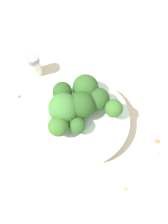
{
  "coord_description": "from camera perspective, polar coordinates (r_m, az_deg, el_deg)",
  "views": [
    {
      "loc": [
        0.11,
        0.11,
        0.45
      ],
      "look_at": [
        0.0,
        0.0,
        0.07
      ],
      "focal_mm": 35.0,
      "sensor_mm": 36.0,
      "label": 1
    }
  ],
  "objects": [
    {
      "name": "broccoli_floret_6",
      "position": [
        0.41,
        -5.29,
        0.95
      ],
      "size": [
        0.06,
        0.06,
        0.07
      ],
      "color": "#8EB770",
      "rests_on": "bowl"
    },
    {
      "name": "almond_crumb_2",
      "position": [
        0.52,
        -16.69,
        4.01
      ],
      "size": [
        0.01,
        0.01,
        0.01
      ],
      "primitive_type": "cube",
      "rotation": [
        0.0,
        0.0,
        0.17
      ],
      "color": "olive",
      "rests_on": "ground_plane"
    },
    {
      "name": "broccoli_floret_0",
      "position": [
        0.41,
        -0.58,
        1.8
      ],
      "size": [
        0.05,
        0.05,
        0.06
      ],
      "color": "#84AD66",
      "rests_on": "bowl"
    },
    {
      "name": "broccoli_floret_2",
      "position": [
        0.43,
        4.12,
        3.01
      ],
      "size": [
        0.04,
        0.04,
        0.05
      ],
      "color": "#84AD66",
      "rests_on": "bowl"
    },
    {
      "name": "almond_crumb_0",
      "position": [
        0.48,
        18.66,
        -7.17
      ],
      "size": [
        0.01,
        0.01,
        0.01
      ],
      "primitive_type": "cube",
      "rotation": [
        0.0,
        0.0,
        5.04
      ],
      "color": "olive",
      "rests_on": "ground_plane"
    },
    {
      "name": "pepper_shaker",
      "position": [
        0.52,
        -12.79,
        11.93
      ],
      "size": [
        0.03,
        0.03,
        0.06
      ],
      "color": "silver",
      "rests_on": "ground_plane"
    },
    {
      "name": "almond_crumb_1",
      "position": [
        0.45,
        10.64,
        -19.3
      ],
      "size": [
        0.01,
        0.01,
        0.01
      ],
      "primitive_type": "cube",
      "rotation": [
        0.0,
        0.0,
        1.3
      ],
      "color": "tan",
      "rests_on": "ground_plane"
    },
    {
      "name": "ground_plane",
      "position": [
        0.47,
        0.0,
        -3.11
      ],
      "size": [
        3.0,
        3.0,
        0.0
      ],
      "primitive_type": "plane",
      "color": "beige"
    },
    {
      "name": "broccoli_floret_5",
      "position": [
        0.43,
        -5.17,
        5.54
      ],
      "size": [
        0.04,
        0.04,
        0.06
      ],
      "color": "#7A9E5B",
      "rests_on": "bowl"
    },
    {
      "name": "broccoli_floret_3",
      "position": [
        0.43,
        0.39,
        6.37
      ],
      "size": [
        0.05,
        0.05,
        0.06
      ],
      "color": "#8EB770",
      "rests_on": "bowl"
    },
    {
      "name": "almond_crumb_3",
      "position": [
        0.48,
        18.95,
        -10.23
      ],
      "size": [
        0.01,
        0.01,
        0.01
      ],
      "primitive_type": "cube",
      "rotation": [
        0.0,
        0.0,
        4.32
      ],
      "color": "tan",
      "rests_on": "ground_plane"
    },
    {
      "name": "bowl",
      "position": [
        0.46,
        0.0,
        -2.38
      ],
      "size": [
        0.19,
        0.19,
        0.04
      ],
      "primitive_type": "cylinder",
      "color": "silver",
      "rests_on": "ground_plane"
    },
    {
      "name": "broccoli_floret_1",
      "position": [
        0.4,
        -6.71,
        -3.87
      ],
      "size": [
        0.04,
        0.04,
        0.05
      ],
      "color": "#8EB770",
      "rests_on": "bowl"
    },
    {
      "name": "broccoli_floret_4",
      "position": [
        0.42,
        7.77,
        0.82
      ],
      "size": [
        0.03,
        0.03,
        0.05
      ],
      "color": "#8EB770",
      "rests_on": "bowl"
    },
    {
      "name": "broccoli_floret_7",
      "position": [
        0.41,
        -1.77,
        -3.56
      ],
      "size": [
        0.03,
        0.03,
        0.04
      ],
      "color": "#7A9E5B",
      "rests_on": "bowl"
    }
  ]
}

